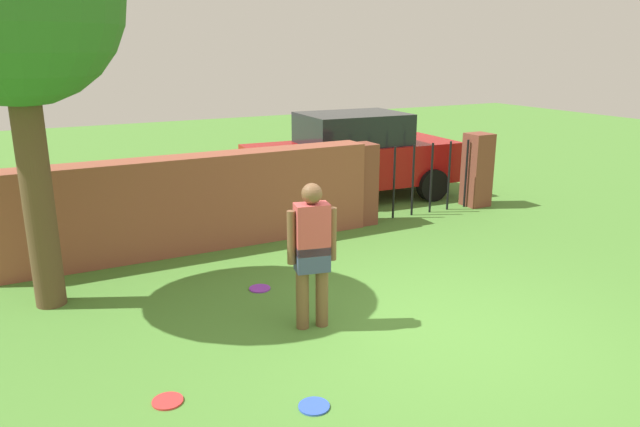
# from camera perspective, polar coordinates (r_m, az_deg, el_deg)

# --- Properties ---
(ground_plane) EXTENTS (40.00, 40.00, 0.00)m
(ground_plane) POSITION_cam_1_polar(r_m,az_deg,el_deg) (6.64, 10.95, -11.10)
(ground_plane) COLOR #4C8433
(brick_wall) EXTENTS (5.65, 0.50, 1.44)m
(brick_wall) POSITION_cam_1_polar(r_m,az_deg,el_deg) (9.02, -12.04, 0.98)
(brick_wall) COLOR brown
(brick_wall) RESTS_ON ground
(tree) EXTENTS (2.32, 2.32, 4.66)m
(tree) POSITION_cam_1_polar(r_m,az_deg,el_deg) (7.28, -27.71, 17.82)
(tree) COLOR brown
(tree) RESTS_ON ground
(person) EXTENTS (0.53, 0.29, 1.62)m
(person) POSITION_cam_1_polar(r_m,az_deg,el_deg) (6.28, -0.78, -3.49)
(person) COLOR brown
(person) RESTS_ON ground
(fence_gate) EXTENTS (3.04, 0.44, 1.40)m
(fence_gate) POSITION_cam_1_polar(r_m,az_deg,el_deg) (10.89, 9.86, 3.53)
(fence_gate) COLOR brown
(fence_gate) RESTS_ON ground
(car) EXTENTS (4.28, 2.10, 1.72)m
(car) POSITION_cam_1_polar(r_m,az_deg,el_deg) (11.86, 3.14, 5.54)
(car) COLOR #A51111
(car) RESTS_ON ground
(frisbee_blue) EXTENTS (0.27, 0.27, 0.02)m
(frisbee_blue) POSITION_cam_1_polar(r_m,az_deg,el_deg) (5.31, -0.58, -18.14)
(frisbee_blue) COLOR blue
(frisbee_blue) RESTS_ON ground
(frisbee_purple) EXTENTS (0.27, 0.27, 0.02)m
(frisbee_purple) POSITION_cam_1_polar(r_m,az_deg,el_deg) (7.60, -5.85, -7.22)
(frisbee_purple) COLOR purple
(frisbee_purple) RESTS_ON ground
(frisbee_red) EXTENTS (0.27, 0.27, 0.02)m
(frisbee_red) POSITION_cam_1_polar(r_m,az_deg,el_deg) (5.53, -14.52, -17.15)
(frisbee_red) COLOR red
(frisbee_red) RESTS_ON ground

